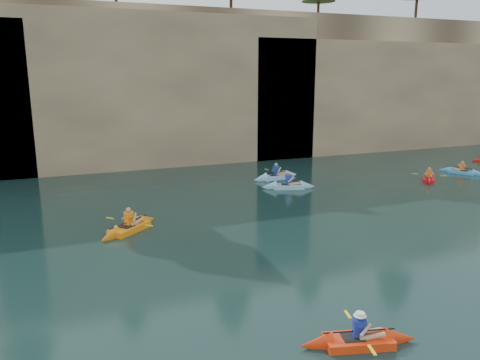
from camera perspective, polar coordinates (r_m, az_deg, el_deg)
name	(u,v)px	position (r m, az deg, el deg)	size (l,w,h in m)	color
ground	(271,301)	(14.87, 3.78, -14.51)	(160.00, 160.00, 0.00)	black
cliff	(122,83)	(42.28, -14.21, 11.42)	(70.00, 16.00, 12.00)	tan
cliff_slab_center	(164,89)	(35.35, -9.24, 10.93)	(24.00, 2.40, 11.40)	tan
cliff_slab_east	(386,95)	(44.30, 17.33, 9.88)	(26.00, 2.40, 9.84)	tan
sea_cave_center	(83,150)	(34.27, -18.59, 3.46)	(3.50, 1.00, 3.20)	black
sea_cave_east	(266,132)	(37.60, 3.22, 5.90)	(5.00, 1.00, 4.50)	black
main_kayaker	(358,340)	(13.04, 14.23, -18.38)	(3.16, 2.07, 1.14)	red
kayaker_orange	(129,228)	(21.35, -13.34, -5.66)	(3.21, 2.90, 1.35)	orange
kayaker_ltblue_near	(288,186)	(28.45, 5.92, -0.72)	(3.35, 2.43, 1.29)	#85BFDF
kayaker_red_far	(429,178)	(32.81, 22.02, 0.18)	(2.48, 2.63, 1.08)	red
kayaker_ltblue_mid	(276,176)	(30.97, 4.39, 0.45)	(3.55, 2.56, 1.33)	#98C8FF
kayaker_blue_east	(462,171)	(36.08, 25.41, 0.96)	(2.14, 2.96, 1.08)	#439BE4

